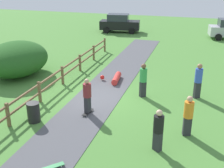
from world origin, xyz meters
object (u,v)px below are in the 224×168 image
(skateboard_loose, at_px, (53,167))
(bystander_orange, at_px, (188,114))
(bush_large, at_px, (17,59))
(bystander_blue, at_px, (198,79))
(bystander_black, at_px, (158,129))
(trash_bin, at_px, (34,112))
(parked_car_black, at_px, (119,23))
(skater_riding, at_px, (87,95))
(skater_fallen, at_px, (115,78))
(bystander_green, at_px, (143,79))

(skateboard_loose, bearing_deg, bystander_orange, 40.57)
(bush_large, xyz_separation_m, bystander_blue, (11.00, -0.26, -0.03))
(bystander_blue, relative_size, bystander_black, 1.12)
(trash_bin, bearing_deg, bush_large, 130.00)
(bystander_blue, height_order, bystander_black, bystander_blue)
(parked_car_black, bearing_deg, skater_riding, -78.49)
(skater_riding, distance_m, parked_car_black, 19.19)
(bystander_blue, bearing_deg, skater_fallen, 167.74)
(skateboard_loose, relative_size, bystander_blue, 0.38)
(bystander_blue, height_order, bystander_green, bystander_blue)
(skater_fallen, distance_m, bystander_green, 2.77)
(skater_riding, relative_size, parked_car_black, 0.39)
(bush_large, height_order, bystander_blue, bush_large)
(skater_fallen, height_order, bystander_black, bystander_black)
(bystander_blue, bearing_deg, bystander_orange, -93.78)
(bush_large, bearing_deg, skater_fallen, 7.11)
(skater_riding, bearing_deg, trash_bin, -145.31)
(bystander_black, bearing_deg, trash_bin, 174.24)
(skater_fallen, bearing_deg, skateboard_loose, -87.70)
(skater_riding, bearing_deg, skateboard_loose, -85.05)
(skater_riding, height_order, bystander_green, bystander_green)
(skater_fallen, height_order, skateboard_loose, skater_fallen)
(skater_fallen, xyz_separation_m, bystander_blue, (4.76, -1.04, 0.84))
(trash_bin, relative_size, skater_riding, 0.52)
(skateboard_loose, relative_size, parked_car_black, 0.16)
(bush_large, bearing_deg, bystander_blue, -1.34)
(bystander_blue, bearing_deg, parked_car_black, 119.19)
(trash_bin, distance_m, bystander_blue, 8.31)
(trash_bin, distance_m, bystander_green, 5.78)
(parked_car_black, bearing_deg, bystander_orange, -66.64)
(bystander_blue, bearing_deg, bush_large, 178.66)
(trash_bin, relative_size, skater_fallen, 0.58)
(bystander_black, bearing_deg, skater_fallen, 119.00)
(bystander_black, height_order, bystander_orange, bystander_orange)
(skater_riding, relative_size, skateboard_loose, 2.40)
(skater_riding, bearing_deg, bystander_blue, 35.41)
(bush_large, bearing_deg, skater_riding, -30.42)
(bystander_orange, bearing_deg, skater_fallen, 132.28)
(skateboard_loose, bearing_deg, bystander_black, 33.94)
(skater_riding, relative_size, bystander_orange, 1.00)
(trash_bin, distance_m, skater_riding, 2.49)
(trash_bin, xyz_separation_m, parked_car_black, (-1.83, 20.19, 0.51))
(skateboard_loose, bearing_deg, bystander_blue, 59.42)
(bystander_black, xyz_separation_m, bystander_orange, (0.97, 1.42, 0.03))
(trash_bin, distance_m, skater_fallen, 6.16)
(bush_large, height_order, trash_bin, bush_large)
(bystander_orange, bearing_deg, skateboard_loose, -139.43)
(bystander_black, xyz_separation_m, bystander_green, (-1.51, 4.66, 0.09))
(skater_fallen, relative_size, parked_car_black, 0.35)
(trash_bin, relative_size, bystander_green, 0.49)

